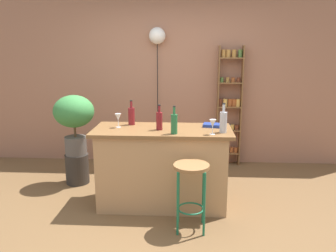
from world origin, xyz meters
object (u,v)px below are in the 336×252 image
at_px(potted_plant, 74,117).
at_px(bottle_olive_oil, 174,123).
at_px(bottle_sauce_amber, 223,121).
at_px(pendant_globe_light, 157,37).
at_px(bar_stool, 191,181).
at_px(plant_stool, 77,168).
at_px(bottle_soda_blue, 131,116).
at_px(bottle_spirits_clear, 159,120).
at_px(wine_glass_left, 213,124).
at_px(wine_glass_center, 118,118).
at_px(cookbook, 212,125).
at_px(spice_shelf, 229,105).

relative_size(potted_plant, bottle_olive_oil, 2.67).
distance_m(bottle_sauce_amber, pendant_globe_light, 2.11).
xyz_separation_m(bar_stool, bottle_sauce_amber, (0.35, 0.43, 0.53)).
xyz_separation_m(plant_stool, bottle_soda_blue, (0.84, -0.40, 0.84)).
relative_size(bottle_sauce_amber, bottle_spirits_clear, 1.13).
height_order(wine_glass_left, wine_glass_center, same).
height_order(wine_glass_left, cookbook, wine_glass_left).
bearing_deg(bottle_olive_oil, bar_stool, -61.04).
bearing_deg(plant_stool, wine_glass_left, -24.52).
bearing_deg(pendant_globe_light, wine_glass_left, -67.09).
bearing_deg(wine_glass_center, pendant_globe_light, 77.68).
height_order(potted_plant, wine_glass_center, potted_plant).
bearing_deg(plant_stool, bottle_olive_oil, -30.50).
bearing_deg(bottle_olive_oil, bottle_spirits_clear, 135.31).
bearing_deg(bottle_soda_blue, spice_shelf, 44.78).
height_order(wine_glass_left, pendant_globe_light, pendant_globe_light).
xyz_separation_m(bottle_spirits_clear, pendant_globe_light, (-0.16, 1.59, 0.96)).
bearing_deg(pendant_globe_light, bottle_olive_oil, -79.25).
height_order(bottle_olive_oil, wine_glass_center, bottle_olive_oil).
relative_size(bottle_spirits_clear, cookbook, 1.38).
height_order(bar_stool, spice_shelf, spice_shelf).
distance_m(bottle_olive_oil, wine_glass_left, 0.41).
distance_m(spice_shelf, bottle_spirits_clear, 1.83).
bearing_deg(cookbook, pendant_globe_light, 128.73).
bearing_deg(wine_glass_center, cookbook, 5.43).
bearing_deg(wine_glass_left, potted_plant, 155.48).
bearing_deg(bottle_spirits_clear, plant_stool, 152.04).
bearing_deg(potted_plant, cookbook, -13.81).
bearing_deg(wine_glass_left, plant_stool, 155.48).
xyz_separation_m(plant_stool, wine_glass_center, (0.71, -0.55, 0.84)).
bearing_deg(cookbook, bottle_olive_oil, -130.23).
relative_size(potted_plant, bottle_spirits_clear, 2.82).
bearing_deg(bottle_olive_oil, wine_glass_center, 158.55).
height_order(bar_stool, bottle_spirits_clear, bottle_spirits_clear).
distance_m(plant_stool, pendant_globe_light, 2.28).
bearing_deg(pendant_globe_light, bottle_spirits_clear, -84.25).
bearing_deg(wine_glass_center, spice_shelf, 45.21).
bearing_deg(bar_stool, cookbook, 70.66).
relative_size(bottle_soda_blue, bottle_spirits_clear, 1.03).
bearing_deg(plant_stool, potted_plant, 180.00).
xyz_separation_m(spice_shelf, bottle_sauce_amber, (-0.26, -1.64, 0.09)).
bearing_deg(bottle_sauce_amber, plant_stool, 159.26).
xyz_separation_m(bottle_sauce_amber, wine_glass_left, (-0.12, -0.09, -0.01)).
relative_size(spice_shelf, wine_glass_left, 11.42).
bearing_deg(potted_plant, plant_stool, 0.00).
bearing_deg(wine_glass_center, plant_stool, 142.35).
distance_m(bottle_soda_blue, bottle_spirits_clear, 0.43).
xyz_separation_m(potted_plant, wine_glass_left, (1.79, -0.81, 0.11)).
bearing_deg(bottle_spirits_clear, pendant_globe_light, 95.75).
distance_m(bottle_soda_blue, wine_glass_left, 1.03).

